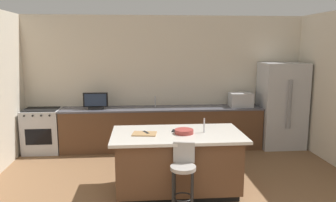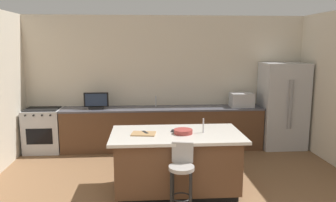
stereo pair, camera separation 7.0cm
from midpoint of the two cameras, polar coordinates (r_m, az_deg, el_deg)
name	(u,v)px [view 1 (the left image)]	position (r m, az deg, el deg)	size (l,w,h in m)	color
wall_back	(165,81)	(7.35, -0.77, 3.41)	(6.58, 0.12, 2.86)	beige
counter_back	(162,128)	(7.15, -1.26, -4.74)	(4.28, 0.62, 0.91)	brown
kitchen_island	(177,162)	(5.11, 1.20, -10.46)	(1.96, 1.09, 0.93)	black
refrigerator	(281,105)	(7.61, 18.77, -0.72)	(0.92, 0.75, 1.85)	#B7BABF
range_oven	(43,131)	(7.43, -21.10, -4.78)	(0.74, 0.63, 0.93)	#B7BABF
microwave	(241,100)	(7.33, 12.19, 0.21)	(0.48, 0.36, 0.30)	#B7BABF
tv_monitor	(96,102)	(7.02, -12.67, -0.12)	(0.51, 0.16, 0.35)	black
sink_faucet_back	(155,102)	(7.12, -2.50, -0.09)	(0.02, 0.02, 0.24)	#B2B2B7
sink_faucet_island	(204,125)	(5.00, 5.86, -4.21)	(0.02, 0.02, 0.22)	#B2B2B7
bar_stool_center	(183,173)	(4.47, 2.19, -12.25)	(0.34, 0.36, 0.95)	gray
fruit_bowl	(184,131)	(4.94, 2.39, -5.28)	(0.28, 0.28, 0.07)	#993833
cell_phone	(174,131)	(5.09, 0.70, -5.15)	(0.07, 0.15, 0.01)	black
tv_remote	(146,133)	(4.97, -4.23, -5.49)	(0.04, 0.17, 0.02)	black
cutting_board	(144,134)	(4.92, -4.50, -5.66)	(0.35, 0.25, 0.02)	#A87F51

